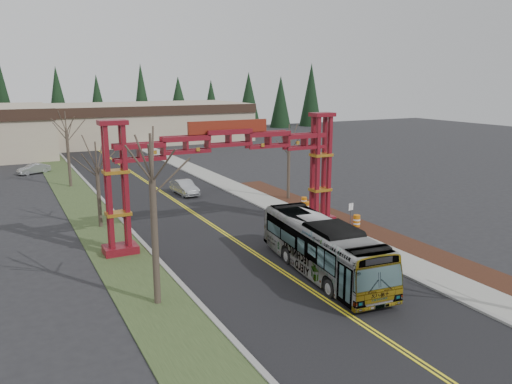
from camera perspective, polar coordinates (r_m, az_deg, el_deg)
ground at (r=23.31m, az=16.49°, el=-17.09°), size 200.00×200.00×0.00m
road at (r=43.37m, az=-6.87°, el=-2.59°), size 12.00×110.00×0.02m
lane_line_left at (r=43.32m, az=-7.02°, el=-2.59°), size 0.12×100.00×0.01m
lane_line_right at (r=43.40m, az=-6.72°, el=-2.55°), size 0.12×100.00×0.01m
curb_right at (r=45.78m, az=0.35°, el=-1.59°), size 0.30×110.00×0.15m
sidewalk_right at (r=46.45m, az=1.93°, el=-1.39°), size 2.60×110.00×0.14m
landscape_strip at (r=36.43m, az=17.31°, el=-6.00°), size 2.60×50.00×0.12m
grass_median at (r=41.37m, az=-17.31°, el=-3.79°), size 4.00×110.00×0.08m
curb_left at (r=41.70m, az=-14.81°, el=-3.46°), size 0.30×110.00×0.15m
gateway_arch at (r=35.78m, az=-3.15°, el=4.01°), size 18.20×1.60×8.90m
retail_building_east at (r=97.66m, az=-12.89°, el=7.77°), size 38.00×20.30×7.00m
conifer_treeline at (r=107.38m, az=-19.74°, el=9.37°), size 116.10×5.60×13.00m
transit_bus at (r=30.06m, az=7.62°, el=-6.33°), size 3.94×11.96×3.27m
silver_sedan at (r=50.98m, az=-8.18°, el=0.52°), size 1.81×4.52×1.46m
parked_car_far_a at (r=67.54m, az=-24.07°, el=2.44°), size 4.05×2.66×1.26m
bare_tree_median_near at (r=25.03m, az=-11.79°, el=1.24°), size 3.49×3.49×8.87m
bare_tree_median_mid at (r=40.28m, az=-17.73°, el=2.64°), size 3.04×3.04×6.79m
bare_tree_median_far at (r=57.02m, az=-20.86°, el=6.51°), size 3.15×3.15×8.16m
bare_tree_right_far at (r=47.71m, az=3.78°, el=5.33°), size 2.99×2.99×7.28m
street_sign at (r=39.58m, az=10.78°, el=-2.07°), size 0.46×0.10×2.00m
barrel_south at (r=40.00m, az=11.43°, el=-3.31°), size 0.56×0.56×1.03m
barrel_mid at (r=43.63m, az=5.91°, el=-1.78°), size 0.56×0.56×1.03m
barrel_north at (r=45.72m, az=5.52°, el=-1.16°), size 0.51×0.51×0.94m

